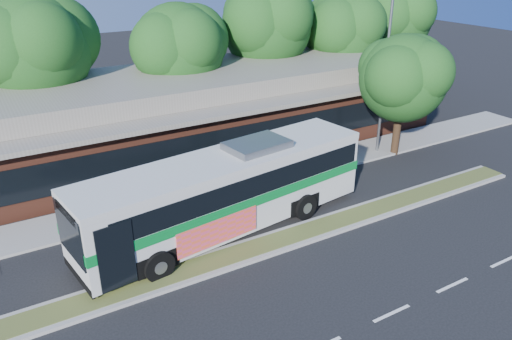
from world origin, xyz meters
name	(u,v)px	position (x,y,z in m)	size (l,w,h in m)	color
ground	(304,244)	(0.00, 0.00, 0.00)	(120.00, 120.00, 0.00)	black
median_strip	(296,235)	(0.00, 0.60, 0.07)	(26.00, 1.10, 0.15)	#465B26
sidewalk	(231,184)	(0.00, 6.40, 0.06)	(44.00, 2.60, 0.12)	gray
plaza_building	(179,112)	(0.00, 12.99, 2.13)	(33.20, 11.20, 4.45)	#5E2C1D
lamp_post	(385,71)	(9.56, 6.00, 4.90)	(0.93, 0.18, 9.07)	slate
tree_bg_b	(43,46)	(-6.57, 16.14, 6.14)	(6.69, 6.00, 9.00)	black
tree_bg_c	(183,46)	(1.40, 15.13, 5.59)	(6.24, 5.60, 8.26)	black
tree_bg_d	(271,22)	(8.45, 16.15, 6.42)	(6.91, 6.20, 9.37)	black
tree_bg_e	(347,28)	(14.42, 15.14, 5.74)	(6.47, 5.80, 8.50)	black
tree_bg_f	(396,17)	(20.43, 16.14, 6.06)	(6.69, 6.00, 8.92)	black
transit_bus	(228,186)	(-2.13, 2.64, 2.05)	(13.38, 4.56, 3.69)	beige
sidewalk_tree	(406,75)	(10.68, 5.42, 4.63)	(5.46, 4.90, 6.96)	black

